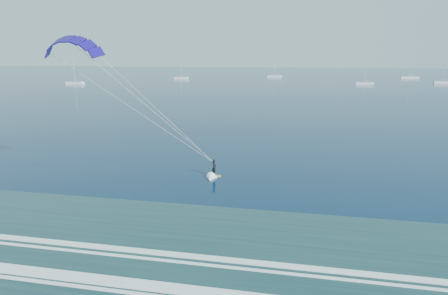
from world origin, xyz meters
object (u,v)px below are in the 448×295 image
at_px(sailboat_4, 409,77).
at_px(sailboat_0, 75,83).
at_px(sailboat_5, 443,82).
at_px(sailboat_2, 274,76).
at_px(sailboat_3, 364,83).
at_px(kitesurfer_rig, 147,106).
at_px(sailboat_1, 181,78).

bearing_deg(sailboat_4, sailboat_0, -153.38).
bearing_deg(sailboat_5, sailboat_4, 96.41).
bearing_deg(sailboat_2, sailboat_3, -50.36).
height_order(kitesurfer_rig, sailboat_2, kitesurfer_rig).
relative_size(sailboat_2, sailboat_3, 1.05).
bearing_deg(sailboat_0, sailboat_3, 10.65).
bearing_deg(sailboat_1, sailboat_3, -14.66).
bearing_deg(kitesurfer_rig, sailboat_2, 91.07).
distance_m(sailboat_4, sailboat_5, 44.95).
xyz_separation_m(kitesurfer_rig, sailboat_3, (42.94, 160.82, -7.77)).
height_order(kitesurfer_rig, sailboat_4, kitesurfer_rig).
bearing_deg(sailboat_4, sailboat_5, -83.59).
height_order(kitesurfer_rig, sailboat_1, kitesurfer_rig).
distance_m(kitesurfer_rig, sailboat_5, 193.36).
bearing_deg(sailboat_0, sailboat_1, 54.23).
bearing_deg(sailboat_5, sailboat_1, 175.27).
bearing_deg(sailboat_5, sailboat_2, 153.64).
bearing_deg(sailboat_1, sailboat_4, 14.20).
xyz_separation_m(sailboat_0, sailboat_5, (173.68, 39.87, -0.00)).
xyz_separation_m(kitesurfer_rig, sailboat_0, (-92.35, 135.38, -7.77)).
xyz_separation_m(sailboat_0, sailboat_1, (36.88, 51.19, -0.00)).
height_order(sailboat_1, sailboat_4, sailboat_4).
distance_m(sailboat_3, sailboat_4, 67.87).
xyz_separation_m(kitesurfer_rig, sailboat_1, (-55.47, 186.57, -7.77)).
xyz_separation_m(sailboat_0, sailboat_4, (168.66, 84.54, 0.01)).
height_order(sailboat_0, sailboat_2, sailboat_0).
height_order(sailboat_2, sailboat_4, sailboat_4).
bearing_deg(sailboat_0, sailboat_4, 26.62).
relative_size(sailboat_0, sailboat_4, 0.88).
bearing_deg(sailboat_5, sailboat_3, -159.40).
bearing_deg(sailboat_1, kitesurfer_rig, -73.44).
bearing_deg(sailboat_0, kitesurfer_rig, -55.70).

